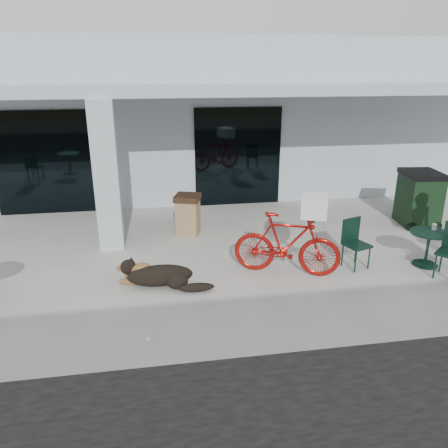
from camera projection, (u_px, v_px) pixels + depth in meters
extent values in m
plane|color=#B9B7AE|center=(191.00, 291.00, 7.66)|extent=(80.00, 80.00, 0.00)
cube|color=#A8B5BF|center=(166.00, 113.00, 14.80)|extent=(22.00, 7.00, 4.50)
cube|color=black|center=(49.00, 163.00, 11.34)|extent=(2.80, 0.06, 2.70)
cube|color=black|center=(238.00, 157.00, 12.11)|extent=(2.40, 0.06, 2.70)
cube|color=#A8B5BF|center=(107.00, 177.00, 9.04)|extent=(0.50, 0.50, 3.12)
cube|color=#A8B5BF|center=(173.00, 90.00, 9.92)|extent=(22.00, 2.80, 0.18)
imported|color=#9C110C|center=(287.00, 244.00, 8.12)|extent=(2.05, 1.26, 1.19)
cube|color=white|center=(314.00, 206.00, 7.76)|extent=(0.64, 0.72, 0.36)
cylinder|color=white|center=(148.00, 342.00, 6.14)|extent=(0.09, 0.09, 0.10)
cylinder|color=white|center=(434.00, 227.00, 8.52)|extent=(0.09, 0.09, 0.12)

